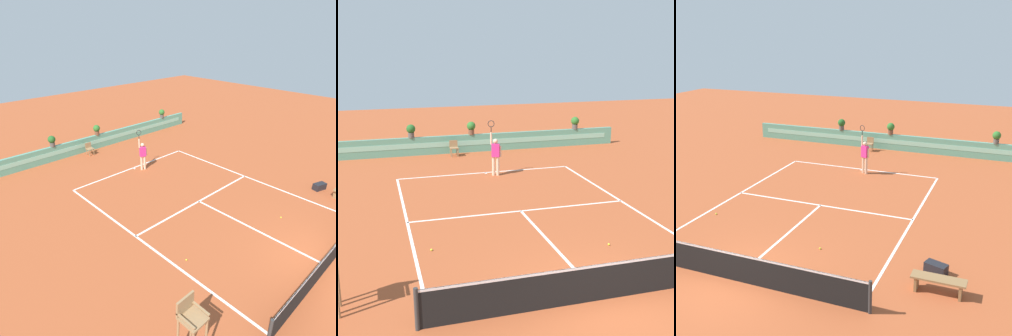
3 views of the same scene
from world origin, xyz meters
TOP-DOWN VIEW (x-y plane):
  - ground_plane at (0.00, 6.00)m, footprint 60.00×60.00m
  - court_lines at (0.00, 6.72)m, footprint 8.32×11.94m
  - net at (0.00, 0.00)m, footprint 8.92×0.10m
  - back_wall_barrier at (0.00, 16.39)m, footprint 18.00×0.21m
  - ball_kid_chair at (-0.83, 15.66)m, footprint 0.44×0.44m
  - tennis_player at (0.34, 11.29)m, footprint 0.59×0.33m
  - tennis_ball_near_baseline at (1.65, 2.78)m, footprint 0.07×0.07m
  - tennis_ball_mid_court at (-3.61, 3.90)m, footprint 0.07×0.07m
  - potted_plant_far_right at (6.61, 16.39)m, footprint 0.48×0.48m
  - potted_plant_centre at (0.30, 16.39)m, footprint 0.48×0.48m
  - potted_plant_left at (-3.03, 16.39)m, footprint 0.48×0.48m

SIDE VIEW (x-z plane):
  - ground_plane at x=0.00m, z-range 0.00..0.00m
  - court_lines at x=0.00m, z-range 0.00..0.01m
  - tennis_ball_near_baseline at x=1.65m, z-range 0.00..0.07m
  - tennis_ball_mid_court at x=-3.61m, z-range 0.00..0.07m
  - ball_kid_chair at x=-0.83m, z-range 0.05..0.90m
  - back_wall_barrier at x=0.00m, z-range 0.00..1.00m
  - net at x=0.00m, z-range 0.01..1.01m
  - tennis_player at x=0.34m, z-range -0.24..2.34m
  - potted_plant_far_right at x=6.61m, z-range 1.05..1.78m
  - potted_plant_centre at x=0.30m, z-range 1.05..1.78m
  - potted_plant_left at x=-3.03m, z-range 1.05..1.78m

